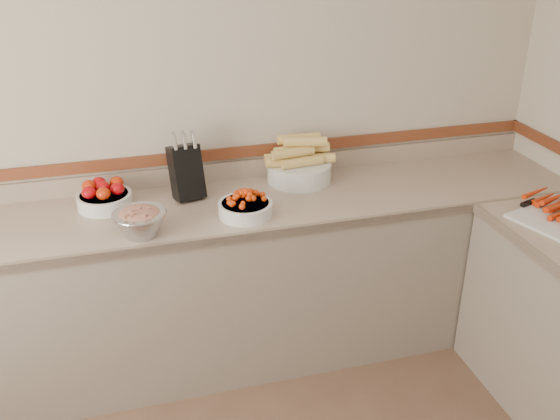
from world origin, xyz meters
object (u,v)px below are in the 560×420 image
object	(u,v)px
tomato_bowl	(104,196)
rhubarb_bowl	(140,221)
cherry_tomato_bowl	(245,206)
corn_bowl	(299,165)
knife_block	(186,171)

from	to	relation	value
tomato_bowl	rhubarb_bowl	bearing A→B (deg)	-66.51
tomato_bowl	cherry_tomato_bowl	size ratio (longest dim) A/B	1.02
cherry_tomato_bowl	corn_bowl	bearing A→B (deg)	41.87
corn_bowl	rhubarb_bowl	distance (m)	0.95
cherry_tomato_bowl	corn_bowl	size ratio (longest dim) A/B	0.69
tomato_bowl	knife_block	bearing A→B (deg)	1.32
knife_block	corn_bowl	world-z (taller)	knife_block
knife_block	cherry_tomato_bowl	size ratio (longest dim) A/B	1.35
corn_bowl	knife_block	bearing A→B (deg)	-175.71
cherry_tomato_bowl	rhubarb_bowl	bearing A→B (deg)	-172.22
knife_block	tomato_bowl	xyz separation A→B (m)	(-0.41, -0.01, -0.09)
cherry_tomato_bowl	knife_block	bearing A→B (deg)	129.68
knife_block	rhubarb_bowl	xyz separation A→B (m)	(-0.26, -0.35, -0.07)
tomato_bowl	cherry_tomato_bowl	distance (m)	0.70
corn_bowl	cherry_tomato_bowl	bearing A→B (deg)	-138.13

